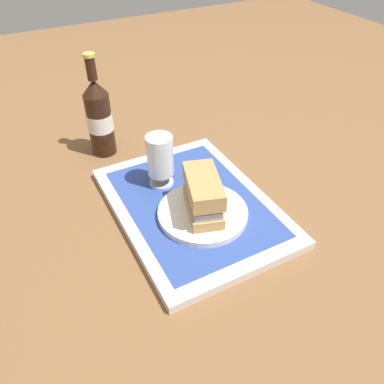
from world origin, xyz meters
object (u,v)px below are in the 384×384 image
(plate, at_px, (204,212))
(beer_glass, at_px, (160,158))
(sandwich, at_px, (204,193))
(beer_bottle, at_px, (99,117))

(plate, bearing_deg, beer_glass, 13.66)
(plate, xyz_separation_m, beer_glass, (0.14, 0.03, 0.06))
(sandwich, height_order, beer_glass, beer_glass)
(sandwich, bearing_deg, beer_bottle, 33.71)
(beer_glass, bearing_deg, beer_bottle, 16.76)
(beer_glass, xyz_separation_m, beer_bottle, (0.22, 0.07, 0.01))
(plate, distance_m, beer_glass, 0.16)
(plate, relative_size, sandwich, 1.33)
(sandwich, distance_m, beer_bottle, 0.38)
(beer_glass, distance_m, beer_bottle, 0.23)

